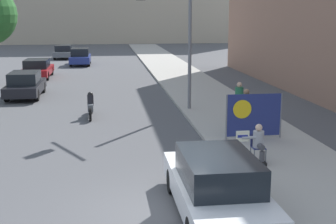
# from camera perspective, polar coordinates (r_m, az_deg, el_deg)

# --- Properties ---
(ground_plane) EXTENTS (160.00, 160.00, 0.00)m
(ground_plane) POSITION_cam_1_polar(r_m,az_deg,el_deg) (11.28, -0.46, -12.38)
(ground_plane) COLOR #4F4F51
(sidewalk_curb) EXTENTS (4.01, 90.00, 0.14)m
(sidewalk_curb) POSITION_cam_1_polar(r_m,az_deg,el_deg) (26.20, 4.68, 1.84)
(sidewalk_curb) COLOR #A8A399
(sidewalk_curb) RESTS_ON ground_plane
(seated_protester) EXTENTS (0.94, 0.77, 1.17)m
(seated_protester) POSITION_cam_1_polar(r_m,az_deg,el_deg) (14.70, 10.97, -3.62)
(seated_protester) COLOR #474C56
(seated_protester) RESTS_ON sidewalk_curb
(jogger_on_sidewalk) EXTENTS (0.34, 0.34, 1.73)m
(jogger_on_sidewalk) POSITION_cam_1_polar(r_m,az_deg,el_deg) (17.97, 9.48, 0.13)
(jogger_on_sidewalk) COLOR #334775
(jogger_on_sidewalk) RESTS_ON sidewalk_curb
(pedestrian_behind) EXTENTS (0.34, 0.34, 1.70)m
(pedestrian_behind) POSITION_cam_1_polar(r_m,az_deg,el_deg) (19.90, 8.63, 1.26)
(pedestrian_behind) COLOR #424247
(pedestrian_behind) RESTS_ON sidewalk_curb
(protest_banner) EXTENTS (2.11, 0.06, 1.66)m
(protest_banner) POSITION_cam_1_polar(r_m,az_deg,el_deg) (17.29, 10.38, -0.37)
(protest_banner) COLOR slate
(protest_banner) RESTS_ON sidewalk_curb
(traffic_light_pole) EXTENTS (2.68, 2.45, 6.20)m
(traffic_light_pole) POSITION_cam_1_polar(r_m,az_deg,el_deg) (21.63, 0.64, 10.98)
(traffic_light_pole) COLOR slate
(traffic_light_pole) RESTS_ON sidewalk_curb
(parked_car_curbside) EXTENTS (1.85, 4.78, 1.52)m
(parked_car_curbside) POSITION_cam_1_polar(r_m,az_deg,el_deg) (11.01, 5.92, -8.83)
(parked_car_curbside) COLOR white
(parked_car_curbside) RESTS_ON ground_plane
(car_on_road_nearest) EXTENTS (1.78, 4.46, 1.44)m
(car_on_road_nearest) POSITION_cam_1_polar(r_m,az_deg,el_deg) (27.56, -17.01, 3.22)
(car_on_road_nearest) COLOR black
(car_on_road_nearest) RESTS_ON ground_plane
(car_on_road_midblock) EXTENTS (1.89, 4.73, 1.38)m
(car_on_road_midblock) POSITION_cam_1_polar(r_m,az_deg,el_deg) (35.59, -15.64, 5.13)
(car_on_road_midblock) COLOR maroon
(car_on_road_midblock) RESTS_ON ground_plane
(car_on_road_distant) EXTENTS (1.80, 4.27, 1.54)m
(car_on_road_distant) POSITION_cam_1_polar(r_m,az_deg,el_deg) (43.67, -10.65, 6.63)
(car_on_road_distant) COLOR navy
(car_on_road_distant) RESTS_ON ground_plane
(car_on_road_far_lane) EXTENTS (1.88, 4.14, 1.40)m
(car_on_road_far_lane) POSITION_cam_1_polar(r_m,az_deg,el_deg) (50.42, -12.59, 7.17)
(car_on_road_far_lane) COLOR #565B60
(car_on_road_far_lane) RESTS_ON ground_plane
(motorcycle_on_road) EXTENTS (0.28, 2.23, 1.17)m
(motorcycle_on_road) POSITION_cam_1_polar(r_m,az_deg,el_deg) (21.54, -9.41, 0.73)
(motorcycle_on_road) COLOR #565B60
(motorcycle_on_road) RESTS_ON ground_plane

